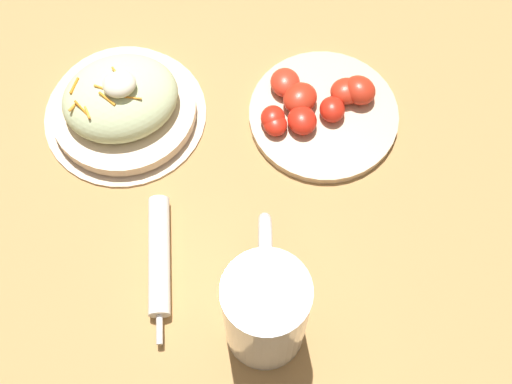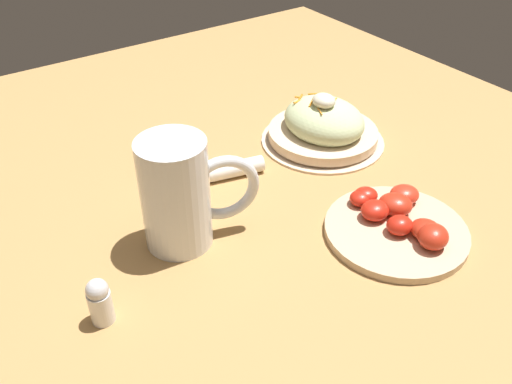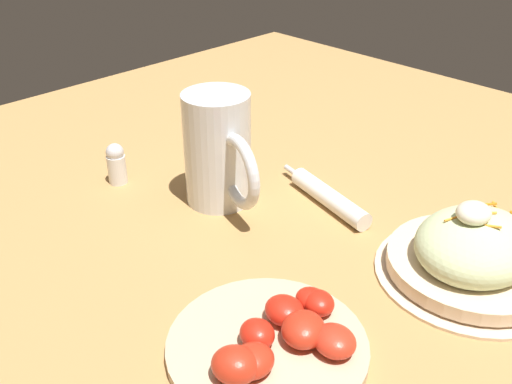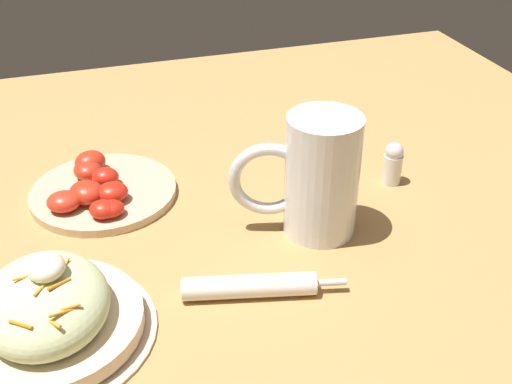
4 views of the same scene
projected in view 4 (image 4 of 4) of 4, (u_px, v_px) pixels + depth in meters
ground_plane at (243, 258)px, 0.82m from camera, size 1.43×1.43×0.00m
salad_plate at (47, 312)px, 0.68m from camera, size 0.23×0.23×0.10m
beer_mug at (318, 183)px, 0.83m from camera, size 0.10×0.17×0.17m
napkin_roll at (251, 286)px, 0.75m from camera, size 0.06×0.19×0.03m
tomato_plate at (99, 190)px, 0.93m from camera, size 0.21×0.21×0.05m
salt_shaker at (393, 163)px, 0.95m from camera, size 0.03×0.03×0.07m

